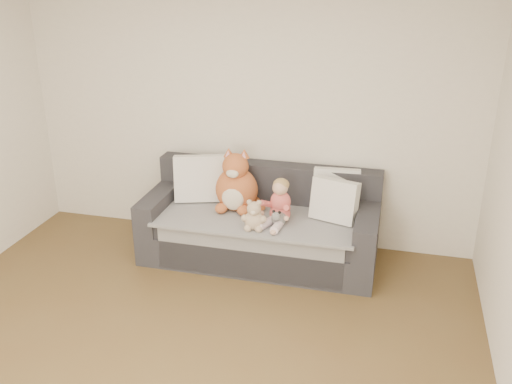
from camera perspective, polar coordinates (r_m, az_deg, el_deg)
room_shell at (r=3.72m, az=-9.26°, el=-0.09°), size 5.00×5.00×5.00m
sofa at (r=5.47m, az=0.49°, el=-3.52°), size 2.20×0.94×0.85m
cushion_left at (r=5.61m, az=-5.65°, el=1.37°), size 0.54×0.36×0.47m
cushion_right_back at (r=5.44m, az=8.03°, el=0.27°), size 0.45×0.23×0.41m
cushion_right_front at (r=5.20m, az=7.86°, el=-0.84°), size 0.46×0.30×0.40m
toddler at (r=5.13m, az=2.30°, el=-1.25°), size 0.29×0.42×0.42m
plush_cat at (r=5.39m, az=-1.97°, el=0.59°), size 0.50×0.43×0.62m
teddy_bear at (r=5.01m, az=-0.20°, el=-2.57°), size 0.23×0.17×0.29m
plush_cow at (r=5.11m, az=2.26°, el=-2.61°), size 0.14×0.21×0.17m
sippy_cup at (r=5.11m, az=0.09°, el=-2.79°), size 0.09×0.06×0.10m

